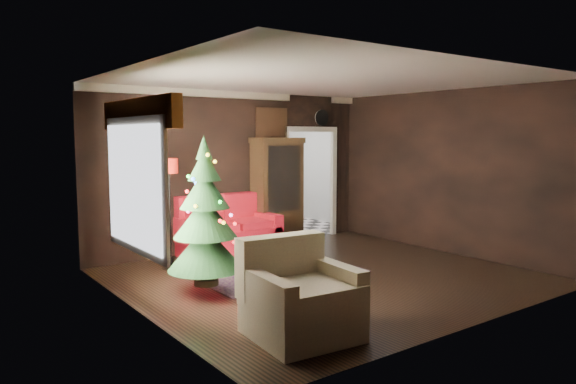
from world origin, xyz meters
TOP-DOWN VIEW (x-y plane):
  - floor at (0.00, 0.00)m, footprint 5.50×5.50m
  - ceiling at (0.00, 0.00)m, footprint 5.50×5.50m
  - wall_back at (0.00, 2.50)m, footprint 5.50×0.00m
  - wall_front at (0.00, -2.50)m, footprint 5.50×0.00m
  - wall_left at (-2.75, 0.00)m, footprint 0.00×5.50m
  - wall_right at (2.75, 0.00)m, footprint 0.00×5.50m
  - doorway at (1.70, 2.50)m, footprint 1.10×0.10m
  - left_window at (-2.71, 0.20)m, footprint 0.05×1.60m
  - valance at (-2.63, 0.20)m, footprint 0.12×2.10m
  - kitchen_floor at (1.70, 4.00)m, footprint 3.00×3.00m
  - kitchen_window at (1.70, 5.45)m, footprint 0.70×0.06m
  - rug at (-0.44, 0.67)m, footprint 2.40×1.76m
  - loveseat at (-0.40, 2.05)m, footprint 1.70×0.90m
  - curio_cabinet at (0.75, 2.27)m, footprint 0.90×0.45m
  - floor_lamp at (-1.59, 1.77)m, footprint 0.36×0.36m
  - christmas_tree at (-1.80, 0.20)m, footprint 1.22×1.22m
  - armchair at (-1.70, -1.66)m, footprint 1.11×1.11m
  - coffee_table at (-0.49, 0.59)m, footprint 0.89×0.57m
  - teapot at (-0.15, 0.39)m, footprint 0.27×0.27m
  - cup_a at (-0.41, 0.74)m, footprint 0.09×0.09m
  - cup_b at (-0.30, 0.69)m, footprint 0.09×0.09m
  - book at (-0.15, 0.43)m, footprint 0.14×0.05m
  - wall_clock at (1.95, 2.45)m, footprint 0.32×0.32m
  - painting at (0.75, 2.46)m, footprint 0.62×0.05m
  - kitchen_counter at (1.70, 5.20)m, footprint 1.80×0.60m
  - kitchen_table at (1.40, 3.70)m, footprint 0.70×0.70m

SIDE VIEW (x-z plane):
  - floor at x=0.00m, z-range 0.00..0.00m
  - kitchen_floor at x=1.70m, z-range 0.00..0.00m
  - rug at x=-0.44m, z-range 0.00..0.01m
  - coffee_table at x=-0.49m, z-range 0.01..0.40m
  - kitchen_table at x=1.40m, z-range 0.00..0.75m
  - cup_b at x=-0.30m, z-range 0.40..0.46m
  - cup_a at x=-0.41m, z-range 0.40..0.46m
  - kitchen_counter at x=1.70m, z-range 0.00..0.90m
  - armchair at x=-1.70m, z-range -0.06..0.98m
  - book at x=-0.15m, z-range 0.40..0.59m
  - teapot at x=-0.15m, z-range 0.40..0.59m
  - loveseat at x=-0.40m, z-range 0.00..1.00m
  - floor_lamp at x=-1.59m, z-range -0.03..1.69m
  - curio_cabinet at x=0.75m, z-range 0.00..1.90m
  - doorway at x=1.70m, z-range 0.00..2.10m
  - christmas_tree at x=-1.80m, z-range 0.13..1.97m
  - wall_back at x=0.00m, z-range -1.35..4.15m
  - wall_front at x=0.00m, z-range -1.35..4.15m
  - wall_left at x=-2.75m, z-range -1.35..4.15m
  - wall_right at x=2.75m, z-range -1.35..4.15m
  - left_window at x=-2.71m, z-range 0.75..2.15m
  - kitchen_window at x=1.70m, z-range 1.35..2.05m
  - painting at x=0.75m, z-range 1.99..2.51m
  - valance at x=-2.63m, z-range 2.10..2.44m
  - wall_clock at x=1.95m, z-range 2.35..2.41m
  - ceiling at x=0.00m, z-range 2.80..2.80m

